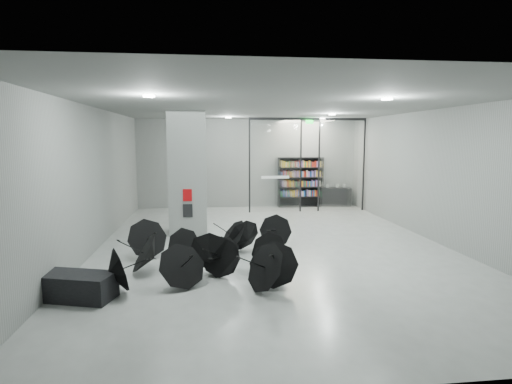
{
  "coord_description": "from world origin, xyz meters",
  "views": [
    {
      "loc": [
        -1.85,
        -11.53,
        3.11
      ],
      "look_at": [
        -0.3,
        1.5,
        1.4
      ],
      "focal_mm": 28.57,
      "sensor_mm": 36.0,
      "label": 1
    }
  ],
  "objects": [
    {
      "name": "room",
      "position": [
        0.0,
        0.0,
        2.84
      ],
      "size": [
        14.0,
        14.02,
        4.01
      ],
      "color": "gray",
      "rests_on": "ground"
    },
    {
      "name": "glass_partition",
      "position": [
        2.39,
        5.5,
        2.18
      ],
      "size": [
        5.06,
        0.08,
        4.0
      ],
      "color": "silver",
      "rests_on": "ground"
    },
    {
      "name": "bench",
      "position": [
        -4.5,
        -3.51,
        0.25
      ],
      "size": [
        1.71,
        1.1,
        0.51
      ],
      "primitive_type": "cube",
      "rotation": [
        0.0,
        0.0,
        -0.29
      ],
      "color": "black",
      "rests_on": "ground"
    },
    {
      "name": "exit_sign",
      "position": [
        2.4,
        5.3,
        3.82
      ],
      "size": [
        0.3,
        0.06,
        0.15
      ],
      "primitive_type": "cube",
      "color": "#0CE533",
      "rests_on": "room"
    },
    {
      "name": "umbrella_cluster",
      "position": [
        -1.73,
        -2.1,
        0.32
      ],
      "size": [
        5.0,
        4.63,
        1.27
      ],
      "color": "black",
      "rests_on": "ground"
    },
    {
      "name": "fire_cabinet",
      "position": [
        -2.5,
        1.38,
        1.35
      ],
      "size": [
        0.28,
        0.04,
        0.38
      ],
      "primitive_type": "cube",
      "color": "#A50A07",
      "rests_on": "column"
    },
    {
      "name": "column",
      "position": [
        -2.5,
        2.0,
        2.0
      ],
      "size": [
        1.2,
        1.2,
        4.0
      ],
      "primitive_type": "cube",
      "color": "slate",
      "rests_on": "ground"
    },
    {
      "name": "info_panel",
      "position": [
        -2.5,
        1.38,
        0.85
      ],
      "size": [
        0.3,
        0.03,
        0.42
      ],
      "primitive_type": "cube",
      "color": "black",
      "rests_on": "column"
    },
    {
      "name": "bookshelf",
      "position": [
        2.39,
        6.75,
        1.14
      ],
      "size": [
        2.08,
        0.42,
        2.28
      ],
      "primitive_type": null,
      "rotation": [
        0.0,
        0.0,
        0.0
      ],
      "color": "black",
      "rests_on": "ground"
    },
    {
      "name": "shop_counter",
      "position": [
        4.07,
        6.8,
        0.43
      ],
      "size": [
        1.51,
        0.82,
        0.86
      ],
      "primitive_type": "cube",
      "rotation": [
        0.0,
        0.0,
        -0.18
      ],
      "color": "black",
      "rests_on": "ground"
    }
  ]
}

